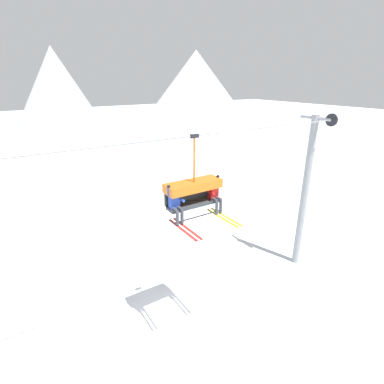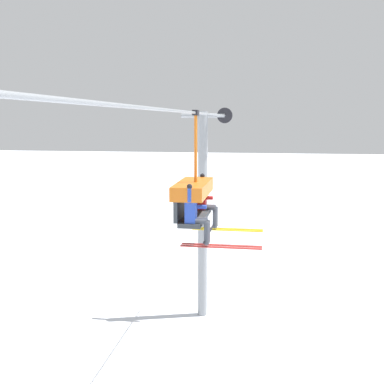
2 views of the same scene
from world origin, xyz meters
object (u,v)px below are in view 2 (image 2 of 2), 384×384
object	(u,v)px
chairlift_chair	(192,194)
skier_red	(206,201)
lift_tower_far	(203,210)
skier_blue	(197,214)

from	to	relation	value
chairlift_chair	skier_red	xyz separation A→B (m)	(0.79, -0.21, -0.28)
lift_tower_far	skier_red	size ratio (longest dim) A/B	4.67
skier_blue	skier_red	size ratio (longest dim) A/B	1.00
lift_tower_far	skier_blue	size ratio (longest dim) A/B	4.67
chairlift_chair	skier_red	bearing A→B (deg)	-15.16
lift_tower_far	chairlift_chair	distance (m)	7.35
lift_tower_far	chairlift_chair	size ratio (longest dim) A/B	2.90
lift_tower_far	chairlift_chair	world-z (taller)	lift_tower_far
lift_tower_far	skier_blue	xyz separation A→B (m)	(-7.90, -0.92, 1.43)
chairlift_chair	lift_tower_far	bearing A→B (deg)	5.69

